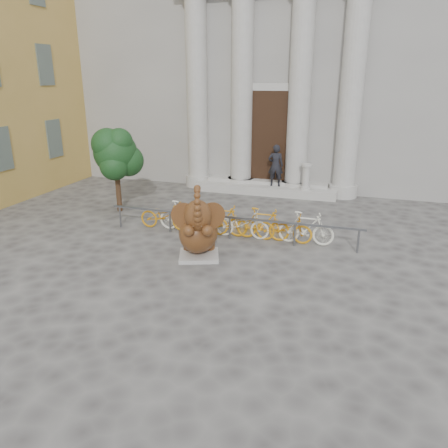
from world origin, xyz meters
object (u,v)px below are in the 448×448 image
(elephant_statue, at_px, (198,231))
(bike_rack, at_px, (232,221))
(pedestrian, at_px, (276,165))
(tree, at_px, (116,154))

(elephant_statue, relative_size, bike_rack, 0.27)
(elephant_statue, bearing_deg, bike_rack, 59.78)
(bike_rack, bearing_deg, pedestrian, 86.85)
(elephant_statue, xyz_separation_m, tree, (-4.35, 3.27, 1.36))
(pedestrian, bearing_deg, bike_rack, 77.51)
(tree, xyz_separation_m, pedestrian, (5.02, 4.13, -0.90))
(elephant_statue, bearing_deg, tree, 123.44)
(bike_rack, bearing_deg, elephant_statue, -100.61)
(bike_rack, xyz_separation_m, pedestrian, (0.30, 5.46, 0.73))
(bike_rack, height_order, pedestrian, pedestrian)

